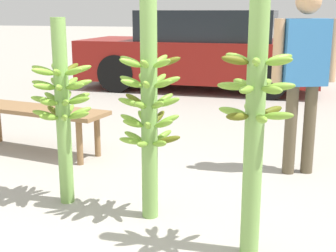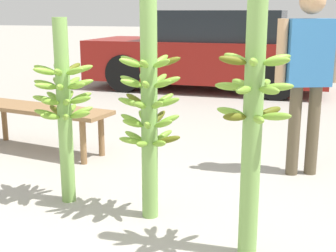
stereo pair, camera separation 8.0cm
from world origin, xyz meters
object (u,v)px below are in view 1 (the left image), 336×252
at_px(banana_stalk_right, 255,111).
at_px(parked_car, 202,51).
at_px(banana_stalk_left, 62,105).
at_px(vendor_person, 304,65).
at_px(banana_stalk_center, 149,105).
at_px(market_bench, 34,114).

bearing_deg(banana_stalk_right, parked_car, 104.60).
bearing_deg(banana_stalk_left, parked_car, 91.37).
bearing_deg(parked_car, banana_stalk_right, -165.58).
bearing_deg(vendor_person, parked_car, -89.71).
bearing_deg(banana_stalk_left, banana_stalk_center, -6.40).
height_order(banana_stalk_left, vendor_person, vendor_person).
height_order(banana_stalk_right, vendor_person, banana_stalk_right).
relative_size(banana_stalk_center, vendor_person, 0.99).
xyz_separation_m(banana_stalk_center, market_bench, (-1.62, 1.17, -0.40)).
xyz_separation_m(banana_stalk_left, banana_stalk_right, (1.43, -0.42, 0.12)).
height_order(banana_stalk_left, parked_car, parked_car).
xyz_separation_m(banana_stalk_center, vendor_person, (0.99, 1.24, 0.16)).
bearing_deg(banana_stalk_left, market_bench, 130.32).
bearing_deg(parked_car, vendor_person, -157.76).
relative_size(banana_stalk_center, market_bench, 0.97).
relative_size(banana_stalk_left, vendor_person, 0.86).
distance_m(banana_stalk_center, vendor_person, 1.60).
relative_size(banana_stalk_right, parked_car, 0.39).
bearing_deg(banana_stalk_right, market_bench, 147.34).
xyz_separation_m(banana_stalk_right, parked_car, (-1.56, 5.99, -0.18)).
distance_m(banana_stalk_center, banana_stalk_right, 0.81).
bearing_deg(market_bench, banana_stalk_left, -40.49).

